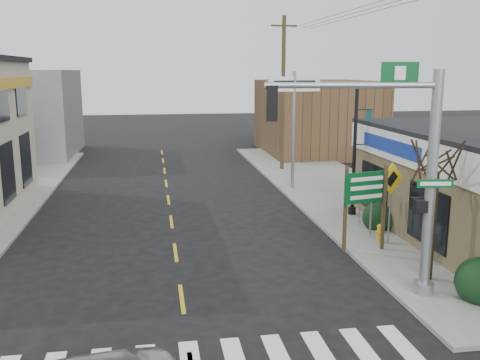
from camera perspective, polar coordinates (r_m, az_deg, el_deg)
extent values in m
cube|color=slate|center=(25.98, 12.84, -2.72)|extent=(6.00, 38.00, 0.13)
cube|color=gold|center=(19.37, -6.89, -7.65)|extent=(0.12, 56.00, 0.01)
cube|color=brown|center=(42.38, 8.17, 6.67)|extent=(8.00, 10.00, 5.60)
cube|color=slate|center=(43.64, -23.14, 6.53)|extent=(9.00, 10.00, 6.40)
cylinder|color=gray|center=(15.56, 19.68, -0.57)|extent=(0.29, 0.29, 6.28)
cylinder|color=gray|center=(14.26, 12.20, 9.83)|extent=(4.60, 0.17, 0.17)
cube|color=black|center=(13.66, 3.80, 8.02)|extent=(0.29, 0.23, 0.94)
cube|color=#07451D|center=(15.35, 20.10, -0.36)|extent=(0.99, 0.04, 0.23)
cube|color=#07451D|center=(14.76, 16.88, 10.87)|extent=(0.99, 0.05, 0.58)
cube|color=black|center=(15.52, 18.82, -2.72)|extent=(0.33, 0.27, 0.33)
cube|color=#43361F|center=(18.90, 11.18, -3.06)|extent=(0.11, 0.11, 3.04)
cube|color=#43361F|center=(19.43, 15.10, -2.84)|extent=(0.11, 0.11, 3.04)
cube|color=#0F5214|center=(18.93, 13.34, -0.77)|extent=(1.74, 0.05, 1.09)
cylinder|color=orange|center=(20.51, 14.66, -5.68)|extent=(0.20, 0.20, 0.55)
sphere|color=orange|center=(20.42, 14.70, -4.86)|extent=(0.22, 0.22, 0.22)
cylinder|color=gray|center=(20.09, 15.69, -2.81)|extent=(0.07, 0.07, 2.77)
cube|color=gold|center=(19.83, 15.89, 0.11)|extent=(1.17, 0.03, 1.17)
cylinder|color=black|center=(23.67, 12.11, 2.95)|extent=(0.15, 0.15, 5.56)
sphere|color=silver|center=(23.42, 12.41, 9.81)|extent=(0.30, 0.30, 0.30)
cube|color=#145156|center=(23.76, 13.55, 5.52)|extent=(0.02, 0.59, 1.50)
cylinder|color=gray|center=(28.65, 5.71, 5.28)|extent=(0.18, 0.18, 6.20)
cube|color=silver|center=(28.48, 5.81, 10.16)|extent=(2.92, 0.18, 0.78)
cylinder|color=black|center=(17.03, 19.80, -4.67)|extent=(0.21, 0.21, 3.33)
ellipsoid|color=#213A19|center=(16.41, 24.26, -9.87)|extent=(1.38, 1.38, 1.03)
ellipsoid|color=black|center=(22.20, 14.45, -3.87)|extent=(1.21, 1.21, 0.90)
cylinder|color=#3E2219|center=(34.09, 4.61, 9.12)|extent=(0.25, 0.25, 9.54)
cube|color=#3E2219|center=(34.16, 4.73, 16.09)|extent=(1.66, 0.10, 0.10)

